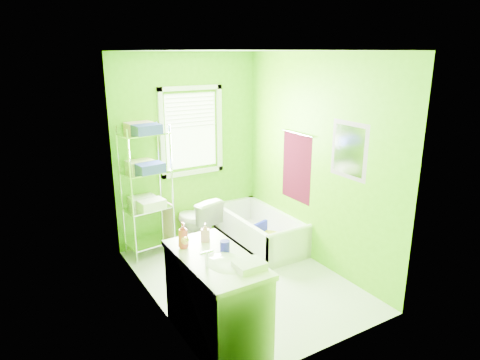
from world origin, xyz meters
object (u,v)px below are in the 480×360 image
bathtub (260,234)px  wire_shelf_unit (147,176)px  toilet (197,221)px  vanity (216,296)px

bathtub → wire_shelf_unit: bearing=159.4°
bathtub → toilet: toilet is taller
bathtub → vanity: size_ratio=1.29×
toilet → vanity: bearing=55.6°
toilet → vanity: vanity is taller
wire_shelf_unit → vanity: bearing=-92.6°
bathtub → wire_shelf_unit: wire_shelf_unit is taller
vanity → wire_shelf_unit: size_ratio=0.65×
wire_shelf_unit → toilet: bearing=-8.6°
bathtub → toilet: bearing=150.6°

